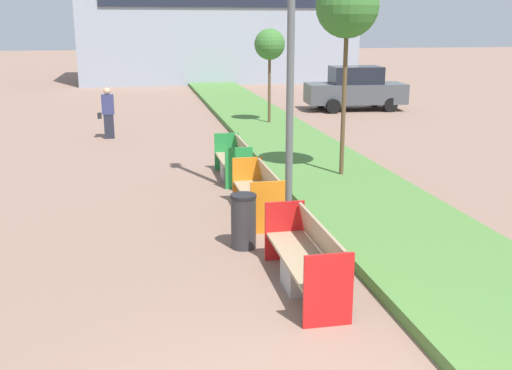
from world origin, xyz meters
TOP-DOWN VIEW (x-y plane):
  - planter_grass_strip at (3.20, 12.00)m, footprint 2.80×120.00m
  - building_backdrop at (4.00, 36.49)m, footprint 17.25×7.77m
  - bench_red_frame at (0.94, 3.35)m, footprint 0.65×2.26m
  - bench_orange_frame at (0.94, 6.69)m, footprint 0.65×2.02m
  - bench_green_frame at (0.94, 9.67)m, footprint 0.65×1.91m
  - litter_bin at (0.36, 5.08)m, footprint 0.43×0.43m
  - sapling_tree_near at (3.35, 8.90)m, footprint 1.39×1.39m
  - sapling_tree_far at (3.35, 16.81)m, footprint 1.07×1.07m
  - pedestrian_walking at (-2.21, 15.66)m, footprint 0.53×0.24m
  - parked_car_distant at (7.96, 20.57)m, footprint 4.34×2.11m

SIDE VIEW (x-z plane):
  - planter_grass_strip at x=3.20m, z-range 0.00..0.18m
  - bench_green_frame at x=0.94m, z-range -0.11..0.83m
  - bench_orange_frame at x=0.94m, z-range -0.10..0.84m
  - bench_red_frame at x=0.94m, z-range -0.10..0.84m
  - litter_bin at x=0.36m, z-range 0.00..0.91m
  - pedestrian_walking at x=-2.21m, z-range 0.01..1.64m
  - parked_car_distant at x=7.96m, z-range -0.02..1.84m
  - sapling_tree_far at x=3.35m, z-range 1.16..4.60m
  - sapling_tree_near at x=3.35m, z-range 1.60..6.26m
  - building_backdrop at x=4.00m, z-range 0.00..9.43m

